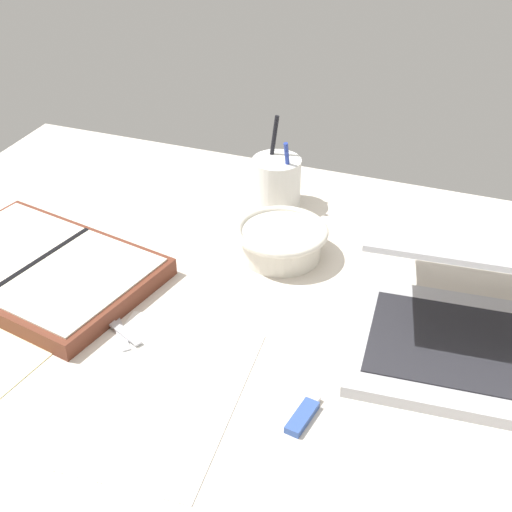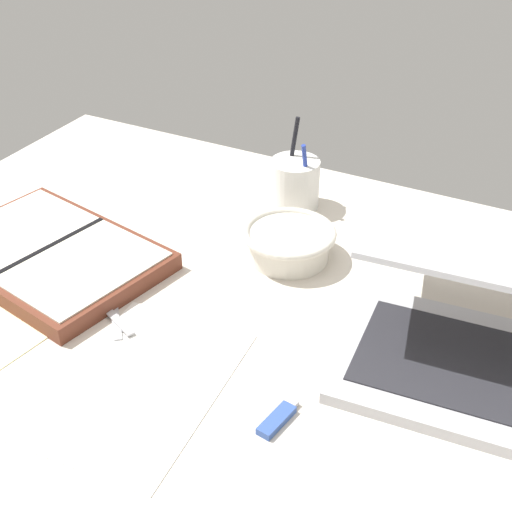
{
  "view_description": "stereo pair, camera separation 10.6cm",
  "coord_description": "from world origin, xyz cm",
  "px_view_note": "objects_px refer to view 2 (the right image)",
  "views": [
    {
      "loc": [
        29.64,
        -76.91,
        68.33
      ],
      "look_at": [
        -1.37,
        5.85,
        9.0
      ],
      "focal_mm": 50.0,
      "sensor_mm": 36.0,
      "label": 1
    },
    {
      "loc": [
        39.35,
        -72.58,
        68.33
      ],
      "look_at": [
        -1.37,
        5.85,
        9.0
      ],
      "focal_mm": 50.0,
      "sensor_mm": 36.0,
      "label": 2
    }
  ],
  "objects_px": {
    "bowl": "(289,242)",
    "scissors": "(107,303)",
    "planner": "(50,255)",
    "laptop": "(479,329)",
    "pen_cup": "(295,183)"
  },
  "relations": [
    {
      "from": "laptop",
      "to": "scissors",
      "type": "relative_size",
      "value": 3.12
    },
    {
      "from": "bowl",
      "to": "scissors",
      "type": "height_order",
      "value": "bowl"
    },
    {
      "from": "scissors",
      "to": "laptop",
      "type": "bearing_deg",
      "value": 50.85
    },
    {
      "from": "planner",
      "to": "scissors",
      "type": "bearing_deg",
      "value": -6.49
    },
    {
      "from": "bowl",
      "to": "planner",
      "type": "distance_m",
      "value": 0.39
    },
    {
      "from": "bowl",
      "to": "pen_cup",
      "type": "bearing_deg",
      "value": 111.83
    },
    {
      "from": "laptop",
      "to": "planner",
      "type": "xyz_separation_m",
      "value": [
        -0.67,
        -0.08,
        -0.04
      ]
    },
    {
      "from": "pen_cup",
      "to": "scissors",
      "type": "bearing_deg",
      "value": -106.91
    },
    {
      "from": "planner",
      "to": "scissors",
      "type": "distance_m",
      "value": 0.16
    },
    {
      "from": "bowl",
      "to": "scissors",
      "type": "relative_size",
      "value": 1.31
    },
    {
      "from": "pen_cup",
      "to": "planner",
      "type": "relative_size",
      "value": 0.41
    },
    {
      "from": "bowl",
      "to": "planner",
      "type": "height_order",
      "value": "bowl"
    },
    {
      "from": "bowl",
      "to": "pen_cup",
      "type": "height_order",
      "value": "pen_cup"
    },
    {
      "from": "laptop",
      "to": "scissors",
      "type": "xyz_separation_m",
      "value": [
        -0.52,
        -0.13,
        -0.05
      ]
    },
    {
      "from": "bowl",
      "to": "scissors",
      "type": "distance_m",
      "value": 0.31
    }
  ]
}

